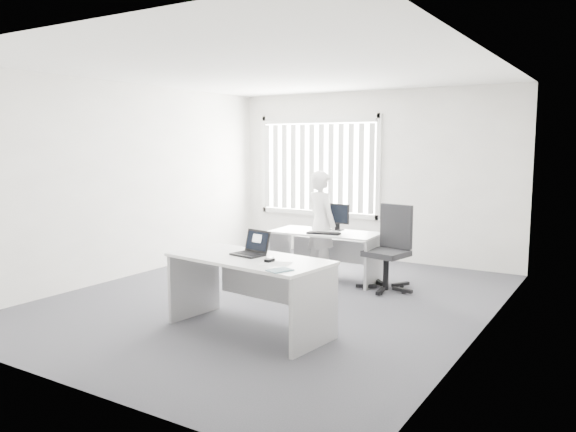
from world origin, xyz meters
The scene contains 18 objects.
ground centered at (0.00, 0.00, 0.00)m, with size 6.00×6.00×0.00m, color #4C4B52.
wall_back centered at (0.00, 3.00, 1.40)m, with size 5.00×0.02×2.80m, color white.
wall_front centered at (0.00, -3.00, 1.40)m, with size 5.00×0.02×2.80m, color white.
wall_left centered at (-2.50, 0.00, 1.40)m, with size 0.02×6.00×2.80m, color white.
wall_right centered at (2.50, 0.00, 1.40)m, with size 0.02×6.00×2.80m, color white.
ceiling centered at (0.00, 0.00, 2.80)m, with size 5.00×6.00×0.02m, color white.
window centered at (-1.00, 2.96, 1.55)m, with size 2.32×0.06×1.76m, color silver.
blinds centered at (-1.00, 2.90, 1.52)m, with size 2.20×0.10×1.50m, color silver, non-canonical shape.
desk_near centered at (0.43, -1.13, 0.56)m, with size 1.79×0.99×0.78m.
desk_far centered at (0.05, 1.26, 0.50)m, with size 1.55×0.78×0.69m.
office_chair centered at (1.03, 1.22, 0.35)m, with size 0.75×0.75×1.13m.
person centered at (-0.11, 1.43, 0.77)m, with size 0.57×0.37×1.55m, color silver.
laptop centered at (0.37, -1.07, 0.91)m, with size 0.33×0.29×0.25m, color black, non-canonical shape.
paper_sheet centered at (0.84, -1.25, 0.78)m, with size 0.30×0.21×0.00m, color white.
mouse centered at (0.74, -1.21, 0.80)m, with size 0.06×0.10×0.04m, color #B6B6B8, non-canonical shape.
booklet centered at (1.03, -1.48, 0.78)m, with size 0.16×0.22×0.01m, color white.
keyboard centered at (0.13, 1.07, 0.70)m, with size 0.46×0.15×0.02m, color black.
monitor centered at (0.12, 1.49, 0.88)m, with size 0.38×0.12×0.38m, color black, non-canonical shape.
Camera 1 is at (3.74, -5.73, 1.93)m, focal length 35.00 mm.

